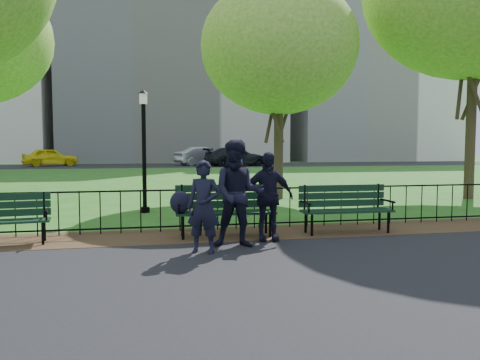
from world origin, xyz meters
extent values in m
plane|color=#245B18|center=(0.00, 0.00, 0.00)|extent=(120.00, 120.00, 0.00)
cube|color=black|center=(0.00, -3.40, 0.01)|extent=(60.00, 9.20, 0.01)
cube|color=#372316|center=(0.00, 1.50, 0.01)|extent=(60.00, 1.60, 0.01)
cube|color=black|center=(0.00, 35.00, 0.01)|extent=(70.00, 9.00, 0.01)
cylinder|color=black|center=(0.00, 2.00, 0.88)|extent=(24.00, 0.04, 0.04)
cylinder|color=black|center=(0.00, 2.00, 0.12)|extent=(24.00, 0.04, 0.04)
cylinder|color=black|center=(0.00, 2.00, 0.45)|extent=(0.02, 0.02, 0.90)
cube|color=#B7B1A7|center=(2.00, 48.00, 15.00)|extent=(24.00, 15.00, 30.00)
cube|color=white|center=(26.00, 48.00, 12.00)|extent=(20.00, 15.00, 24.00)
cube|color=black|center=(0.25, 1.24, 0.49)|extent=(1.98, 0.60, 0.04)
cube|color=black|center=(0.26, 1.52, 0.87)|extent=(1.96, 0.12, 0.49)
cylinder|color=black|center=(-0.61, 1.08, 0.24)|extent=(0.05, 0.05, 0.49)
cylinder|color=black|center=(1.09, 1.01, 0.24)|extent=(0.05, 0.05, 0.49)
cylinder|color=black|center=(-0.59, 1.47, 0.24)|extent=(0.05, 0.05, 0.49)
cylinder|color=black|center=(1.10, 1.40, 0.24)|extent=(0.05, 0.05, 0.49)
cylinder|color=black|center=(-0.68, 1.28, 0.69)|extent=(0.07, 0.61, 0.04)
cylinder|color=black|center=(1.17, 1.20, 0.69)|extent=(0.07, 0.61, 0.04)
ellipsoid|color=black|center=(-0.65, 1.17, 0.73)|extent=(0.40, 0.29, 0.43)
cylinder|color=black|center=(-3.12, 1.12, 0.22)|extent=(0.05, 0.05, 0.44)
cylinder|color=black|center=(-3.16, 1.47, 0.22)|extent=(0.05, 0.05, 0.44)
cylinder|color=black|center=(-3.07, 1.30, 0.62)|extent=(0.10, 0.55, 0.04)
cube|color=black|center=(2.74, 1.11, 0.47)|extent=(1.90, 0.52, 0.04)
cube|color=black|center=(2.74, 1.38, 0.83)|extent=(1.89, 0.06, 0.47)
cylinder|color=black|center=(1.92, 0.93, 0.24)|extent=(0.05, 0.05, 0.47)
cylinder|color=black|center=(3.55, 0.91, 0.24)|extent=(0.05, 0.05, 0.47)
cylinder|color=black|center=(1.92, 1.30, 0.24)|extent=(0.05, 0.05, 0.47)
cylinder|color=black|center=(3.56, 1.29, 0.24)|extent=(0.05, 0.05, 0.47)
cylinder|color=black|center=(1.85, 1.12, 0.66)|extent=(0.05, 0.59, 0.04)
cylinder|color=black|center=(3.63, 1.10, 0.66)|extent=(0.05, 0.59, 0.04)
cylinder|color=black|center=(-1.32, 5.03, 0.07)|extent=(0.26, 0.26, 0.15)
cylinder|color=black|center=(-1.32, 5.03, 1.48)|extent=(0.11, 0.11, 2.95)
cube|color=beige|center=(-1.32, 5.03, 3.04)|extent=(0.20, 0.20, 0.28)
cone|color=black|center=(-1.32, 5.03, 3.23)|extent=(0.30, 0.30, 0.11)
cylinder|color=#2D2116|center=(3.11, 7.44, 1.55)|extent=(0.31, 0.31, 3.10)
ellipsoid|color=#558929|center=(3.11, 7.44, 5.06)|extent=(5.22, 5.22, 4.44)
cylinder|color=#2D2116|center=(9.50, 6.24, 2.19)|extent=(0.34, 0.34, 4.38)
imported|color=black|center=(-0.35, -0.05, 0.79)|extent=(0.67, 0.56, 1.55)
imported|color=black|center=(0.30, 0.28, 0.96)|extent=(1.00, 0.66, 1.90)
imported|color=black|center=(0.95, 0.73, 0.85)|extent=(1.01, 0.47, 1.67)
imported|color=yellow|center=(-9.39, 35.45, 0.80)|extent=(4.94, 3.20, 1.57)
imported|color=#A4A6AC|center=(3.85, 34.82, 0.84)|extent=(5.33, 3.45, 1.66)
imported|color=black|center=(6.55, 32.60, 0.82)|extent=(5.91, 3.22, 1.62)
camera|label=1|loc=(-1.29, -7.74, 1.81)|focal=35.00mm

